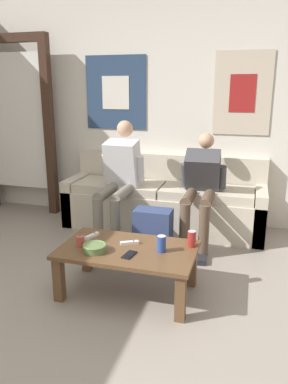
{
  "coord_description": "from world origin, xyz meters",
  "views": [
    {
      "loc": [
        1.1,
        -1.74,
        1.55
      ],
      "look_at": [
        0.22,
        1.29,
        0.66
      ],
      "focal_mm": 35.0,
      "sensor_mm": 36.0,
      "label": 1
    }
  ],
  "objects_px": {
    "game_controller_near_left": "(130,243)",
    "game_controller_near_right": "(92,236)",
    "person_seated_adult": "(119,176)",
    "backpack": "(153,234)",
    "pillar_candle": "(80,241)",
    "couch": "(164,203)",
    "cell_phone": "(129,255)",
    "coffee_table": "(128,256)",
    "drink_can_red": "(192,239)",
    "ceramic_bowl": "(95,247)",
    "drink_can_blue": "(161,244)",
    "person_seated_teen": "(201,185)"
  },
  "relations": [
    {
      "from": "game_controller_near_left",
      "to": "game_controller_near_right",
      "type": "xyz_separation_m",
      "value": [
        -0.34,
        0.05,
        0.0
      ]
    },
    {
      "from": "person_seated_adult",
      "to": "backpack",
      "type": "bearing_deg",
      "value": -40.44
    },
    {
      "from": "game_controller_near_right",
      "to": "pillar_candle",
      "type": "bearing_deg",
      "value": -94.19
    },
    {
      "from": "couch",
      "to": "cell_phone",
      "type": "relative_size",
      "value": 15.29
    },
    {
      "from": "coffee_table",
      "to": "cell_phone",
      "type": "distance_m",
      "value": 0.15
    },
    {
      "from": "drink_can_red",
      "to": "cell_phone",
      "type": "xyz_separation_m",
      "value": [
        -0.41,
        -0.29,
        -0.06
      ]
    },
    {
      "from": "coffee_table",
      "to": "ceramic_bowl",
      "type": "xyz_separation_m",
      "value": [
        -0.21,
        -0.13,
        0.1
      ]
    },
    {
      "from": "couch",
      "to": "coffee_table",
      "type": "bearing_deg",
      "value": -87.41
    },
    {
      "from": "backpack",
      "to": "person_seated_adult",
      "type": "bearing_deg",
      "value": 139.56
    },
    {
      "from": "ceramic_bowl",
      "to": "game_controller_near_right",
      "type": "xyz_separation_m",
      "value": [
        -0.13,
        0.25,
        -0.02
      ]
    },
    {
      "from": "pillar_candle",
      "to": "drink_can_red",
      "type": "xyz_separation_m",
      "value": [
        0.82,
        0.23,
        0.02
      ]
    },
    {
      "from": "game_controller_near_left",
      "to": "ceramic_bowl",
      "type": "bearing_deg",
      "value": -136.35
    },
    {
      "from": "person_seated_adult",
      "to": "drink_can_red",
      "type": "distance_m",
      "value": 1.33
    },
    {
      "from": "backpack",
      "to": "ceramic_bowl",
      "type": "relative_size",
      "value": 2.53
    },
    {
      "from": "pillar_candle",
      "to": "couch",
      "type": "bearing_deg",
      "value": 79.18
    },
    {
      "from": "pillar_candle",
      "to": "game_controller_near_left",
      "type": "bearing_deg",
      "value": 21.39
    },
    {
      "from": "ceramic_bowl",
      "to": "pillar_candle",
      "type": "height_order",
      "value": "pillar_candle"
    },
    {
      "from": "game_controller_near_left",
      "to": "cell_phone",
      "type": "relative_size",
      "value": 0.99
    },
    {
      "from": "couch",
      "to": "game_controller_near_left",
      "type": "distance_m",
      "value": 1.4
    },
    {
      "from": "couch",
      "to": "coffee_table",
      "type": "height_order",
      "value": "couch"
    },
    {
      "from": "couch",
      "to": "ceramic_bowl",
      "type": "bearing_deg",
      "value": -95.32
    },
    {
      "from": "couch",
      "to": "game_controller_near_right",
      "type": "bearing_deg",
      "value": -101.73
    },
    {
      "from": "backpack",
      "to": "game_controller_near_left",
      "type": "bearing_deg",
      "value": -91.74
    },
    {
      "from": "person_seated_adult",
      "to": "game_controller_near_left",
      "type": "distance_m",
      "value": 1.16
    },
    {
      "from": "pillar_candle",
      "to": "cell_phone",
      "type": "distance_m",
      "value": 0.42
    },
    {
      "from": "backpack",
      "to": "pillar_candle",
      "type": "height_order",
      "value": "pillar_candle"
    },
    {
      "from": "coffee_table",
      "to": "drink_can_blue",
      "type": "height_order",
      "value": "drink_can_blue"
    },
    {
      "from": "cell_phone",
      "to": "coffee_table",
      "type": "bearing_deg",
      "value": 113.39
    },
    {
      "from": "game_controller_near_left",
      "to": "game_controller_near_right",
      "type": "distance_m",
      "value": 0.34
    },
    {
      "from": "game_controller_near_left",
      "to": "cell_phone",
      "type": "xyz_separation_m",
      "value": [
        0.06,
        -0.19,
        -0.01
      ]
    },
    {
      "from": "cell_phone",
      "to": "game_controller_near_right",
      "type": "bearing_deg",
      "value": 148.8
    },
    {
      "from": "coffee_table",
      "to": "game_controller_near_left",
      "type": "xyz_separation_m",
      "value": [
        -0.01,
        0.07,
        0.08
      ]
    },
    {
      "from": "drink_can_blue",
      "to": "drink_can_red",
      "type": "bearing_deg",
      "value": 38.12
    },
    {
      "from": "drink_can_blue",
      "to": "person_seated_teen",
      "type": "bearing_deg",
      "value": 83.71
    },
    {
      "from": "person_seated_teen",
      "to": "drink_can_red",
      "type": "relative_size",
      "value": 8.8
    },
    {
      "from": "coffee_table",
      "to": "person_seated_adult",
      "type": "distance_m",
      "value": 1.24
    },
    {
      "from": "couch",
      "to": "drink_can_red",
      "type": "bearing_deg",
      "value": -67.99
    },
    {
      "from": "person_seated_adult",
      "to": "game_controller_near_right",
      "type": "relative_size",
      "value": 8.23
    },
    {
      "from": "coffee_table",
      "to": "drink_can_red",
      "type": "height_order",
      "value": "drink_can_red"
    },
    {
      "from": "coffee_table",
      "to": "ceramic_bowl",
      "type": "height_order",
      "value": "ceramic_bowl"
    },
    {
      "from": "pillar_candle",
      "to": "person_seated_teen",
      "type": "bearing_deg",
      "value": 58.57
    },
    {
      "from": "game_controller_near_left",
      "to": "pillar_candle",
      "type": "bearing_deg",
      "value": -158.61
    },
    {
      "from": "coffee_table",
      "to": "ceramic_bowl",
      "type": "bearing_deg",
      "value": -149.62
    },
    {
      "from": "person_seated_adult",
      "to": "drink_can_red",
      "type": "relative_size",
      "value": 9.76
    },
    {
      "from": "person_seated_teen",
      "to": "coffee_table",
      "type": "bearing_deg",
      "value": -108.49
    },
    {
      "from": "couch",
      "to": "ceramic_bowl",
      "type": "distance_m",
      "value": 1.61
    },
    {
      "from": "couch",
      "to": "cell_phone",
      "type": "height_order",
      "value": "couch"
    },
    {
      "from": "coffee_table",
      "to": "cell_phone",
      "type": "height_order",
      "value": "cell_phone"
    },
    {
      "from": "backpack",
      "to": "drink_can_red",
      "type": "distance_m",
      "value": 0.73
    },
    {
      "from": "person_seated_teen",
      "to": "cell_phone",
      "type": "xyz_separation_m",
      "value": [
        -0.33,
        -1.27,
        -0.23
      ]
    }
  ]
}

